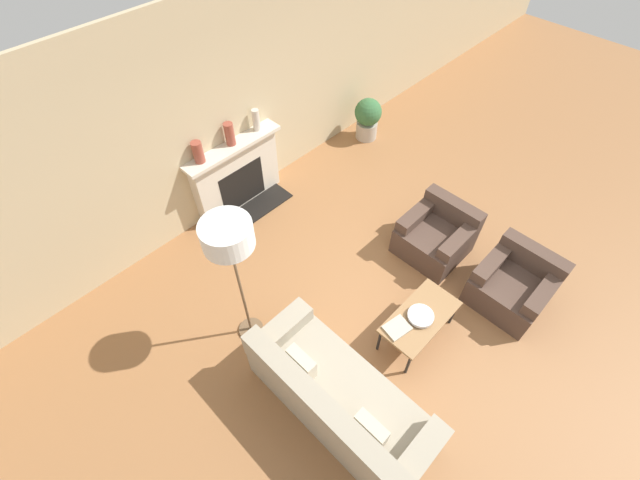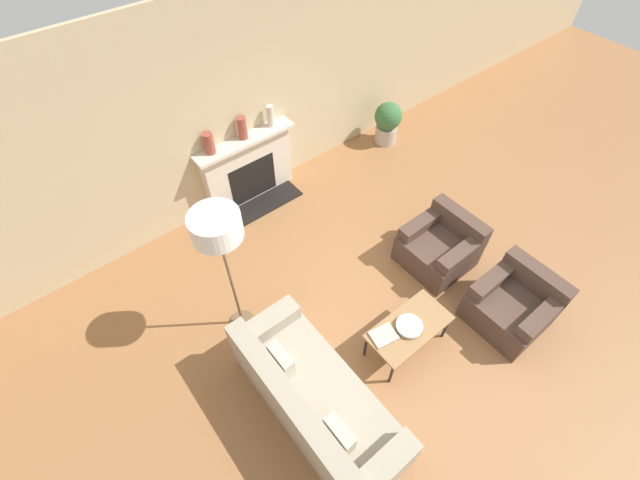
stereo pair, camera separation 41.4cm
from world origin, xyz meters
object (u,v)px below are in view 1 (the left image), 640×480
armchair_near (514,285)px  bowl (421,316)px  armchair_far (436,235)px  mantel_vase_center_left (230,134)px  book (397,328)px  potted_plant (368,117)px  couch (339,399)px  mantel_vase_left (198,152)px  fireplace (238,176)px  floor_lamp (229,242)px  coffee_table (420,318)px  mantel_vase_center_right (256,120)px

armchair_near → bowl: size_ratio=2.86×
armchair_far → mantel_vase_center_left: size_ratio=2.60×
book → potted_plant: 3.96m
couch → armchair_near: size_ratio=2.40×
mantel_vase_left → potted_plant: (3.00, -0.31, -0.80)m
fireplace → bowl: fireplace is taller
floor_lamp → mantel_vase_left: floor_lamp is taller
fireplace → book: (-0.30, -3.08, -0.06)m
fireplace → coffee_table: size_ratio=1.55×
couch → armchair_near: 2.56m
coffee_table → potted_plant: potted_plant is taller
bowl → armchair_near: bearing=-22.0°
floor_lamp → mantel_vase_center_right: bearing=45.4°
fireplace → mantel_vase_center_right: size_ratio=4.80×
potted_plant → mantel_vase_left: bearing=174.1°
floor_lamp → potted_plant: floor_lamp is taller
couch → mantel_vase_left: mantel_vase_left is taller
mantel_vase_center_right → coffee_table: bearing=-98.1°
book → armchair_far: bearing=29.2°
bowl → book: 0.30m
book → potted_plant: bearing=55.6°
armchair_far → mantel_vase_center_left: (-1.23, 2.59, 0.93)m
mantel_vase_center_right → potted_plant: mantel_vase_center_right is taller
coffee_table → floor_lamp: 2.29m
fireplace → floor_lamp: bearing=-126.3°
mantel_vase_center_right → armchair_near: bearing=-78.1°
armchair_near → mantel_vase_center_right: 3.90m
book → mantel_vase_left: size_ratio=1.03×
bowl → potted_plant: 3.84m
floor_lamp → mantel_vase_center_right: size_ratio=6.07×
coffee_table → floor_lamp: size_ratio=0.51×
armchair_near → armchair_far: bearing=180.0°
armchair_near → armchair_far: same height
book → mantel_vase_center_right: 3.27m
armchair_far → bowl: (-1.25, -0.61, 0.20)m
couch → potted_plant: couch is taller
armchair_near → armchair_far: 1.11m
floor_lamp → couch: bearing=-88.6°
armchair_near → potted_plant: size_ratio=1.14×
floor_lamp → armchair_far: bearing=-18.0°
mantel_vase_center_left → floor_lamp: bearing=-126.3°
armchair_near → potted_plant: potted_plant is taller
fireplace → mantel_vase_left: (-0.48, 0.02, 0.68)m
armchair_near → mantel_vase_center_left: mantel_vase_center_left is taller
armchair_near → mantel_vase_center_left: size_ratio=2.60×
fireplace → armchair_near: fireplace is taller
floor_lamp → mantel_vase_center_left: (1.30, 1.77, -0.43)m
coffee_table → mantel_vase_left: 3.33m
couch → potted_plant: (3.77, 2.82, 0.08)m
armchair_near → bowl: armchair_near is taller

